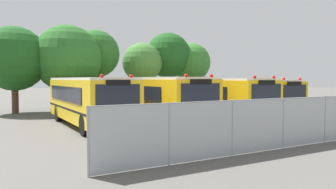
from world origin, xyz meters
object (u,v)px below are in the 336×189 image
tree_5 (191,63)px  school_bus_0 (88,99)px  tree_3 (143,63)px  school_bus_1 (151,97)px  school_bus_2 (199,96)px  traffic_cone (282,130)px  tree_1 (67,59)px  tree_0 (17,59)px  tree_4 (169,56)px  tree_2 (95,54)px  school_bus_3 (238,96)px

tree_5 → school_bus_0: bearing=-143.2°
tree_3 → school_bus_1: bearing=-112.6°
school_bus_2 → traffic_cone: size_ratio=17.15×
school_bus_2 → school_bus_1: bearing=0.8°
school_bus_0 → tree_1: 8.86m
tree_0 → school_bus_2: bearing=-44.1°
school_bus_2 → traffic_cone: (-0.98, -7.56, -1.10)m
tree_4 → tree_1: bearing=-169.3°
school_bus_1 → tree_0: (-6.28, 9.54, 2.55)m
tree_1 → tree_5: (12.49, 1.49, 0.07)m
tree_5 → tree_4: bearing=170.0°
school_bus_0 → tree_0: bearing=-73.5°
tree_3 → tree_2: bearing=177.9°
school_bus_1 → tree_1: bearing=-70.6°
traffic_cone → tree_1: bearing=108.2°
school_bus_3 → tree_0: size_ratio=1.52×
school_bus_0 → tree_4: (10.89, 10.33, 3.37)m
school_bus_2 → traffic_cone: 7.71m
tree_3 → tree_5: tree_5 is taller
tree_0 → tree_2: tree_2 is taller
tree_3 → school_bus_0: bearing=-128.8°
school_bus_1 → tree_2: bearing=-87.4°
school_bus_0 → tree_5: (13.27, 9.92, 2.70)m
tree_5 → school_bus_1: bearing=-133.3°
school_bus_1 → tree_0: tree_0 is taller
school_bus_2 → tree_3: (0.70, 9.97, 2.53)m
traffic_cone → tree_3: bearing=84.5°
school_bus_1 → tree_2: tree_2 is taller
school_bus_0 → school_bus_2: bearing=178.2°
tree_2 → school_bus_3: bearing=-54.0°
tree_1 → tree_5: tree_1 is taller
tree_2 → tree_5: size_ratio=1.10×
school_bus_2 → tree_3: tree_3 is taller
school_bus_1 → tree_1: tree_1 is taller
tree_3 → school_bus_3: bearing=-74.0°
tree_3 → tree_4: tree_4 is taller
school_bus_0 → school_bus_1: size_ratio=0.87×
school_bus_1 → tree_3: size_ratio=1.84×
tree_0 → tree_2: bearing=6.3°
tree_2 → tree_3: bearing=-2.1°
school_bus_0 → tree_0: tree_0 is taller
school_bus_2 → tree_5: 12.21m
school_bus_1 → tree_1: size_ratio=1.60×
school_bus_1 → tree_0: bearing=-55.2°
tree_5 → school_bus_2: bearing=-121.2°
school_bus_0 → tree_0: (-2.67, 9.19, 2.56)m
tree_0 → tree_4: tree_4 is taller
tree_2 → tree_3: size_ratio=1.15×
tree_4 → tree_0: bearing=-175.2°
tree_1 → tree_3: 7.13m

